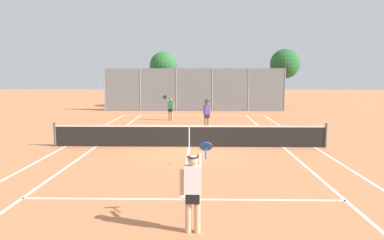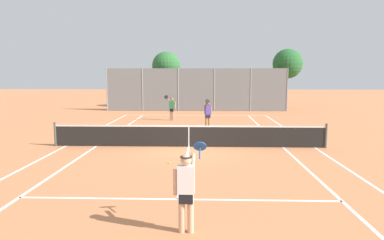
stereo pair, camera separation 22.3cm
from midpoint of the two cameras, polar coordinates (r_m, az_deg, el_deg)
ground_plane at (r=15.10m, az=-0.11°, el=-4.51°), size 120.00×120.00×0.00m
court_line_markings at (r=15.10m, az=-0.11°, el=-4.50°), size 11.10×23.90×0.01m
tennis_net at (r=15.01m, az=-0.11°, el=-2.61°), size 12.00×0.10×1.07m
player_near_side at (r=6.93m, az=-0.03°, el=-11.21°), size 0.67×0.73×1.77m
player_far_left at (r=23.80m, az=-3.11°, el=2.16°), size 0.76×0.72×1.77m
player_far_right at (r=20.24m, az=2.96°, el=1.21°), size 0.44×0.89×1.77m
loose_tennis_ball_1 at (r=26.09m, az=3.29°, el=0.66°), size 0.07×0.07×0.07m
loose_tennis_ball_2 at (r=12.35m, az=-3.27°, el=-7.11°), size 0.07×0.07×0.07m
back_fence at (r=29.95m, az=0.92°, el=5.08°), size 15.84×0.08×3.74m
tree_behind_left at (r=33.28m, az=-4.08°, el=8.84°), size 2.70×2.70×5.36m
tree_behind_right at (r=32.96m, az=15.75°, el=8.87°), size 2.71×2.71×5.52m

